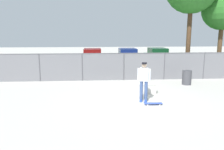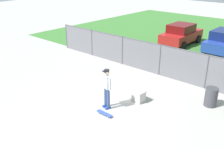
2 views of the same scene
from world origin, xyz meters
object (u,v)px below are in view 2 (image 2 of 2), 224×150
Objects in this scene: trash_bin at (211,97)px; skateboarder at (107,87)px; concrete_ledge at (113,84)px; skateboard at (104,113)px; car_red at (181,34)px.

skateboarder is at bearing -136.23° from trash_bin.
skateboarder is at bearing -57.39° from concrete_ledge.
skateboard is at bearing -57.44° from concrete_ledge.
skateboarder is 4.74m from trash_bin.
concrete_ledge is 5.10× the size of skateboard.
trash_bin reaches higher than concrete_ledge.
skateboarder is 2.30× the size of skateboard.
skateboard is 4.87m from trash_bin.
concrete_ledge is at bearing 122.61° from skateboarder.
concrete_ledge is at bearing -159.78° from trash_bin.
skateboarder is 11.90m from car_red.
skateboarder is at bearing -77.85° from car_red.
concrete_ledge is 2.56m from skateboard.
trash_bin reaches higher than skateboard.
concrete_ledge is 4.72m from trash_bin.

